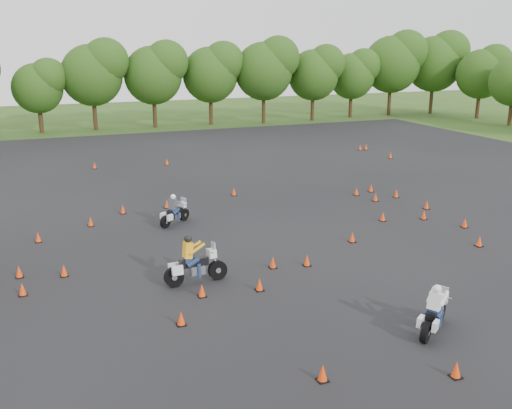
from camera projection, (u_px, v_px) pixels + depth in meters
The scene contains 7 objects.
ground at pixel (290, 255), 24.31m from camera, with size 140.00×140.00×0.00m, color #2D5119.
asphalt_pad at pixel (242, 217), 29.68m from camera, with size 62.00×62.00×0.00m, color black.
treeline at pixel (171, 86), 55.82m from camera, with size 87.07×32.48×10.85m.
traffic_cones at pixel (256, 222), 28.09m from camera, with size 36.23×32.95×0.45m.
rider_grey at pixel (174, 209), 28.29m from camera, with size 2.06×0.63×1.59m, color #3F4247, non-canonical shape.
rider_yellow at pixel (196, 260), 21.20m from camera, with size 2.45×0.75×1.89m, color #F4A815, non-canonical shape.
rider_white at pixel (434, 307), 17.62m from camera, with size 2.17×0.67×1.68m, color silver, non-canonical shape.
Camera 1 is at (-9.75, -20.67, 8.70)m, focal length 40.00 mm.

